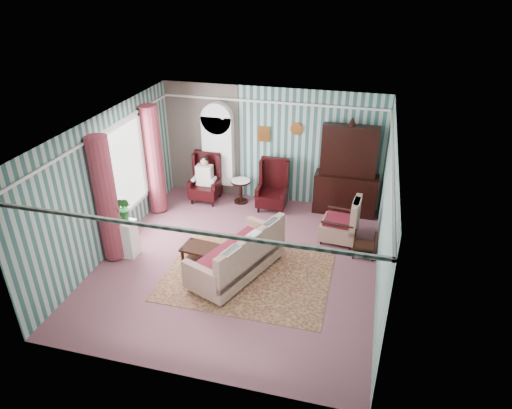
% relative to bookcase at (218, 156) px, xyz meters
% --- Properties ---
extents(floor, '(6.00, 6.00, 0.00)m').
position_rel_bookcase_xyz_m(floor, '(1.35, -2.84, -1.12)').
color(floor, '#834C56').
rests_on(floor, ground).
extents(room_shell, '(5.53, 6.02, 2.91)m').
position_rel_bookcase_xyz_m(room_shell, '(0.73, -2.66, 0.89)').
color(room_shell, '#335C57').
rests_on(room_shell, ground).
extents(bookcase, '(0.80, 0.28, 2.24)m').
position_rel_bookcase_xyz_m(bookcase, '(0.00, 0.00, 0.00)').
color(bookcase, silver).
rests_on(bookcase, floor).
extents(dresser_hutch, '(1.50, 0.56, 2.36)m').
position_rel_bookcase_xyz_m(dresser_hutch, '(3.25, -0.12, 0.06)').
color(dresser_hutch, black).
rests_on(dresser_hutch, floor).
extents(wingback_left, '(0.76, 0.80, 1.25)m').
position_rel_bookcase_xyz_m(wingback_left, '(-0.25, -0.39, -0.50)').
color(wingback_left, black).
rests_on(wingback_left, floor).
extents(wingback_right, '(0.76, 0.80, 1.25)m').
position_rel_bookcase_xyz_m(wingback_right, '(1.50, -0.39, -0.50)').
color(wingback_right, black).
rests_on(wingback_right, floor).
extents(seated_woman, '(0.44, 0.40, 1.18)m').
position_rel_bookcase_xyz_m(seated_woman, '(-0.25, -0.39, -0.53)').
color(seated_woman, silver).
rests_on(seated_woman, floor).
extents(round_side_table, '(0.50, 0.50, 0.60)m').
position_rel_bookcase_xyz_m(round_side_table, '(0.65, -0.24, -0.82)').
color(round_side_table, black).
rests_on(round_side_table, floor).
extents(nest_table, '(0.45, 0.38, 0.54)m').
position_rel_bookcase_xyz_m(nest_table, '(3.82, -1.94, -0.85)').
color(nest_table, black).
rests_on(nest_table, floor).
extents(plant_stand, '(0.55, 0.35, 0.80)m').
position_rel_bookcase_xyz_m(plant_stand, '(-1.05, -3.14, -0.72)').
color(plant_stand, white).
rests_on(plant_stand, floor).
extents(rug, '(3.20, 2.60, 0.01)m').
position_rel_bookcase_xyz_m(rug, '(1.65, -3.14, -1.11)').
color(rug, '#501A23').
rests_on(rug, floor).
extents(sofa, '(1.71, 2.32, 0.92)m').
position_rel_bookcase_xyz_m(sofa, '(1.41, -3.20, -0.66)').
color(sofa, '#C2B297').
rests_on(sofa, floor).
extents(floral_armchair, '(0.82, 0.91, 1.02)m').
position_rel_bookcase_xyz_m(floral_armchair, '(3.25, -1.43, -0.61)').
color(floral_armchair, beige).
rests_on(floral_armchair, floor).
extents(coffee_table, '(0.96, 0.61, 0.42)m').
position_rel_bookcase_xyz_m(coffee_table, '(0.72, -3.09, -0.91)').
color(coffee_table, black).
rests_on(coffee_table, floor).
extents(potted_plant_a, '(0.49, 0.47, 0.44)m').
position_rel_bookcase_xyz_m(potted_plant_a, '(-1.15, -3.28, -0.10)').
color(potted_plant_a, '#1A531A').
rests_on(potted_plant_a, plant_stand).
extents(potted_plant_b, '(0.35, 0.32, 0.54)m').
position_rel_bookcase_xyz_m(potted_plant_b, '(-0.97, -3.08, -0.05)').
color(potted_plant_b, '#1D4816').
rests_on(potted_plant_b, plant_stand).
extents(potted_plant_c, '(0.27, 0.27, 0.44)m').
position_rel_bookcase_xyz_m(potted_plant_c, '(-1.09, -3.12, -0.10)').
color(potted_plant_c, '#1C5119').
rests_on(potted_plant_c, plant_stand).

